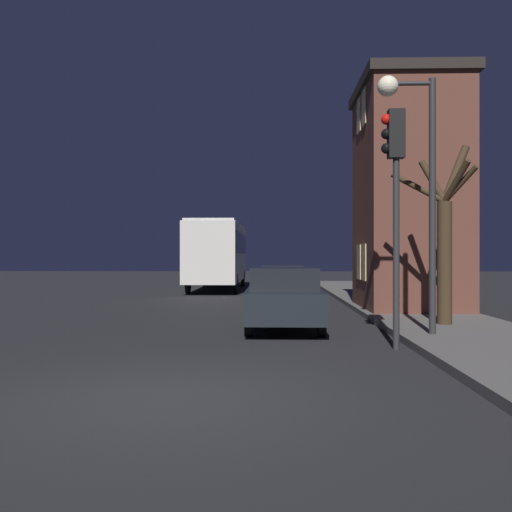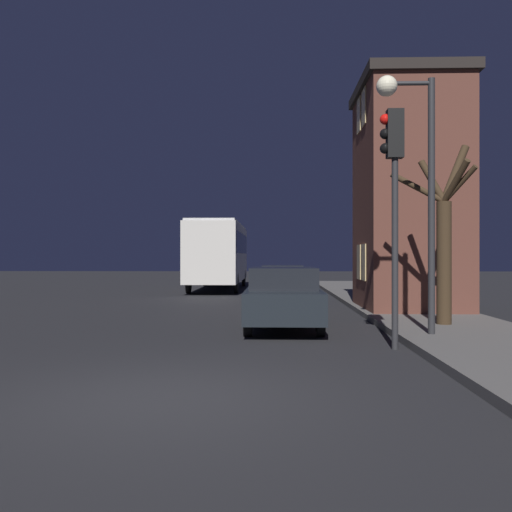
% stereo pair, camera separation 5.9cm
% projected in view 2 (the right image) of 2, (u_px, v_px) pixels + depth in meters
% --- Properties ---
extents(ground_plane, '(120.00, 120.00, 0.00)m').
position_uv_depth(ground_plane, '(162.00, 398.00, 6.93)').
color(ground_plane, black).
extents(brick_building, '(3.10, 4.40, 6.97)m').
position_uv_depth(brick_building, '(408.00, 194.00, 17.58)').
color(brick_building, brown).
rests_on(brick_building, sidewalk).
extents(streetlamp, '(1.18, 0.43, 5.26)m').
position_uv_depth(streetlamp, '(412.00, 151.00, 11.57)').
color(streetlamp, '#28282B').
rests_on(streetlamp, sidewalk).
extents(traffic_light, '(0.43, 0.24, 4.45)m').
position_uv_depth(traffic_light, '(393.00, 178.00, 10.55)').
color(traffic_light, '#28282B').
rests_on(traffic_light, ground).
extents(bare_tree, '(1.88, 1.32, 4.22)m').
position_uv_depth(bare_tree, '(444.00, 237.00, 13.25)').
color(bare_tree, '#382819').
rests_on(bare_tree, sidewalk).
extents(bus, '(2.44, 10.07, 3.43)m').
position_uv_depth(bus, '(219.00, 250.00, 29.88)').
color(bus, beige).
rests_on(bus, ground).
extents(car_near_lane, '(1.74, 4.65, 1.46)m').
position_uv_depth(car_near_lane, '(283.00, 296.00, 13.72)').
color(car_near_lane, black).
rests_on(car_near_lane, ground).
extents(car_mid_lane, '(1.71, 4.21, 1.39)m').
position_uv_depth(car_mid_lane, '(282.00, 282.00, 21.74)').
color(car_mid_lane, beige).
rests_on(car_mid_lane, ground).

